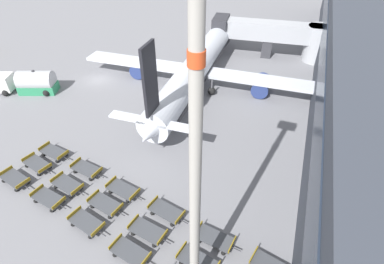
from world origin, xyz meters
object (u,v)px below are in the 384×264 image
Objects in this scene: baggage_dolly_row_near_col_a at (15,179)px; baggage_dolly_row_mid_a_col_c at (106,204)px; baggage_dolly_row_mid_b_col_a at (54,152)px; baggage_dolly_row_mid_a_col_a at (37,164)px; baggage_dolly_row_near_col_b at (48,199)px; baggage_dolly_row_mid_b_col_b at (87,169)px; airplane at (199,64)px; fuel_tanker_primary at (31,83)px; baggage_dolly_row_mid_b_col_d at (166,211)px; baggage_dolly_row_mid_a_col_d at (148,231)px; baggage_dolly_row_mid_a_col_e at (198,261)px; apron_light_mast at (195,157)px; baggage_dolly_row_near_col_c at (87,223)px; baggage_dolly_row_near_col_d at (130,253)px; baggage_dolly_row_mid_b_col_c at (123,190)px; baggage_dolly_row_mid_b_col_e at (215,239)px; baggage_dolly_row_mid_a_col_b at (68,185)px.

baggage_dolly_row_near_col_a and baggage_dolly_row_mid_a_col_c have the same top height.
baggage_dolly_row_near_col_a is 4.43m from baggage_dolly_row_mid_b_col_a.
baggage_dolly_row_mid_a_col_a is at bearing 168.27° from baggage_dolly_row_mid_a_col_c.
baggage_dolly_row_near_col_b is 4.32m from baggage_dolly_row_mid_b_col_b.
baggage_dolly_row_mid_b_col_a is at bearing -113.14° from airplane.
fuel_tanker_primary is 2.18× the size of baggage_dolly_row_mid_b_col_d.
baggage_dolly_row_near_col_a and baggage_dolly_row_mid_a_col_a have the same top height.
baggage_dolly_row_mid_a_col_a is at bearing -98.91° from baggage_dolly_row_mid_b_col_a.
baggage_dolly_row_mid_b_col_a and baggage_dolly_row_mid_b_col_b have the same top height.
baggage_dolly_row_mid_b_col_b is (0.93, 4.22, 0.00)m from baggage_dolly_row_near_col_b.
baggage_dolly_row_mid_a_col_d is 4.66m from baggage_dolly_row_mid_a_col_e.
baggage_dolly_row_mid_a_col_e is 11.84m from apron_light_mast.
baggage_dolly_row_near_col_b is 1.00× the size of baggage_dolly_row_mid_a_col_d.
baggage_dolly_row_near_col_a is at bearing 169.55° from baggage_dolly_row_near_col_c.
baggage_dolly_row_near_col_d is 1.00× the size of baggage_dolly_row_mid_b_col_c.
baggage_dolly_row_near_col_c is at bearing -100.24° from baggage_dolly_row_mid_a_col_c.
airplane is 21.94m from baggage_dolly_row_mid_b_col_b.
baggage_dolly_row_mid_a_col_c is at bearing 166.70° from baggage_dolly_row_mid_a_col_d.
baggage_dolly_row_near_col_a is 1.00× the size of baggage_dolly_row_near_col_b.
apron_light_mast is (9.58, -28.20, 9.36)m from airplane.
baggage_dolly_row_mid_a_col_c is (0.38, 2.13, 0.00)m from baggage_dolly_row_near_col_c.
baggage_dolly_row_mid_a_col_d and baggage_dolly_row_mid_b_col_d have the same top height.
baggage_dolly_row_mid_b_col_a is 1.00× the size of baggage_dolly_row_mid_b_col_e.
baggage_dolly_row_mid_a_col_a is at bearing -111.94° from airplane.
baggage_dolly_row_near_col_b is at bearing -9.63° from baggage_dolly_row_near_col_a.
baggage_dolly_row_mid_a_col_c is at bearing -167.43° from baggage_dolly_row_mid_b_col_d.
baggage_dolly_row_near_col_c is at bearing 167.15° from baggage_dolly_row_near_col_d.
baggage_dolly_row_mid_b_col_a is (-8.77, -20.52, -2.37)m from airplane.
baggage_dolly_row_near_col_b is 1.00× the size of baggage_dolly_row_near_col_d.
baggage_dolly_row_mid_b_col_e is at bearing 86.13° from apron_light_mast.
baggage_dolly_row_mid_b_col_e is at bearing 31.03° from baggage_dolly_row_near_col_d.
baggage_dolly_row_mid_a_col_a is 19.01m from baggage_dolly_row_mid_b_col_e.
baggage_dolly_row_mid_a_col_c is at bearing -179.25° from baggage_dolly_row_mid_b_col_e.
baggage_dolly_row_near_col_b and baggage_dolly_row_mid_a_col_e have the same top height.
baggage_dolly_row_mid_b_col_e is at bearing -12.80° from baggage_dolly_row_mid_b_col_d.
baggage_dolly_row_mid_b_col_c is 15.82m from apron_light_mast.
baggage_dolly_row_mid_b_col_e is at bearing -11.57° from baggage_dolly_row_mid_b_col_a.
baggage_dolly_row_mid_a_col_b is (4.62, -1.19, 0.00)m from baggage_dolly_row_mid_a_col_a.
baggage_dolly_row_near_col_c is 1.00× the size of baggage_dolly_row_mid_a_col_b.
baggage_dolly_row_mid_b_col_a is (-8.45, 6.06, 0.00)m from baggage_dolly_row_near_col_c.
baggage_dolly_row_mid_a_col_b is 5.24m from baggage_dolly_row_mid_b_col_c.
apron_light_mast reaches higher than baggage_dolly_row_near_col_b.
baggage_dolly_row_near_col_a is (11.19, -14.20, -0.92)m from fuel_tanker_primary.
apron_light_mast is at bearing -93.87° from baggage_dolly_row_mid_b_col_e.
baggage_dolly_row_mid_a_col_b is 1.00× the size of baggage_dolly_row_mid_a_col_c.
baggage_dolly_row_near_col_a and baggage_dolly_row_mid_a_col_d have the same top height.
fuel_tanker_primary is 20.93m from baggage_dolly_row_mid_a_col_b.
baggage_dolly_row_near_col_c is 9.65m from baggage_dolly_row_mid_a_col_a.
fuel_tanker_primary reaches higher than baggage_dolly_row_mid_b_col_e.
baggage_dolly_row_mid_a_col_a is 1.00× the size of baggage_dolly_row_mid_a_col_d.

